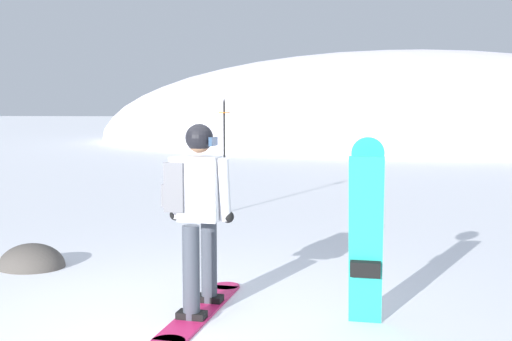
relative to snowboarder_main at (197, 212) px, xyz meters
name	(u,v)px	position (x,y,z in m)	size (l,w,h in m)	color
ground_plane	(162,331)	(-0.15, -0.53, -0.92)	(300.00, 300.00, 0.00)	white
ridge_peak_main	(394,139)	(2.37, 33.69, -0.92)	(36.07, 32.46, 10.60)	white
snowboarder_main	(197,212)	(0.00, 0.00, 0.00)	(0.64, 1.84, 1.71)	#D11E5B
spare_snowboard	(366,233)	(1.50, -0.12, -0.10)	(0.28, 0.44, 1.61)	#23B7A3
piste_marker_near	(224,148)	(-1.11, 5.21, 0.24)	(0.20, 0.20, 2.04)	black
rock_dark	(32,267)	(-2.38, 1.12, -0.92)	(0.79, 0.67, 0.55)	#4C4742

